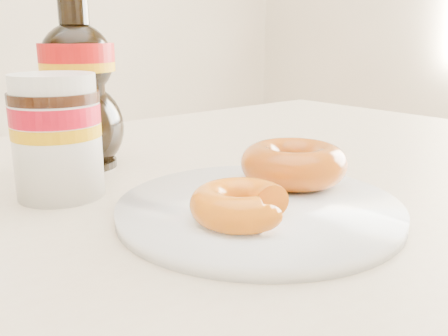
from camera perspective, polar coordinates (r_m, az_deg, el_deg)
dining_table at (r=0.52m, az=-6.32°, el=-13.12°), size 1.40×0.90×0.75m
plate at (r=0.46m, az=4.01°, el=-4.62°), size 0.26×0.26×0.01m
donut_bitten at (r=0.41m, az=1.92°, el=-4.15°), size 0.11×0.11×0.03m
donut_whole at (r=0.52m, az=7.97°, el=0.54°), size 0.14×0.14×0.04m
nutella_jar at (r=0.53m, az=-18.59°, el=3.98°), size 0.09×0.09×0.12m
syrup_bottle at (r=0.63m, az=-16.25°, el=9.13°), size 0.11×0.09×0.20m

